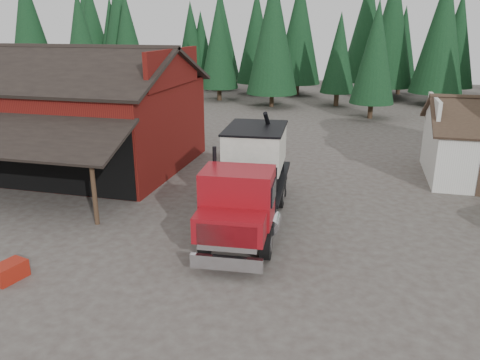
# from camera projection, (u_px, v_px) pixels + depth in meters

# --- Properties ---
(ground) EXTENTS (120.00, 120.00, 0.00)m
(ground) POSITION_uv_depth(u_px,v_px,m) (204.00, 262.00, 17.07)
(ground) COLOR #453B36
(ground) RESTS_ON ground
(red_barn) EXTENTS (12.80, 13.63, 7.18)m
(red_barn) POSITION_uv_depth(u_px,v_px,m) (81.00, 122.00, 27.92)
(red_barn) COLOR #621610
(red_barn) RESTS_ON ground
(conifer_backdrop) EXTENTS (76.00, 16.00, 16.00)m
(conifer_backdrop) POSITION_uv_depth(u_px,v_px,m) (317.00, 97.00, 55.64)
(conifer_backdrop) COLOR black
(conifer_backdrop) RESTS_ON ground
(near_pine_a) EXTENTS (4.40, 4.40, 11.40)m
(near_pine_a) POSITION_uv_depth(u_px,v_px,m) (82.00, 44.00, 45.98)
(near_pine_a) COLOR #382619
(near_pine_a) RESTS_ON ground
(near_pine_b) EXTENTS (3.96, 3.96, 10.40)m
(near_pine_b) POSITION_uv_depth(u_px,v_px,m) (375.00, 52.00, 41.34)
(near_pine_b) COLOR #382619
(near_pine_b) RESTS_ON ground
(near_pine_d) EXTENTS (5.28, 5.28, 13.40)m
(near_pine_d) POSITION_uv_depth(u_px,v_px,m) (273.00, 33.00, 46.90)
(near_pine_d) COLOR #382619
(near_pine_d) RESTS_ON ground
(feed_truck) EXTENTS (3.51, 10.11, 4.48)m
(feed_truck) POSITION_uv_depth(u_px,v_px,m) (250.00, 176.00, 19.93)
(feed_truck) COLOR black
(feed_truck) RESTS_ON ground
(equip_box) EXTENTS (0.94, 1.23, 0.60)m
(equip_box) POSITION_uv_depth(u_px,v_px,m) (9.00, 272.00, 15.81)
(equip_box) COLOR maroon
(equip_box) RESTS_ON ground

